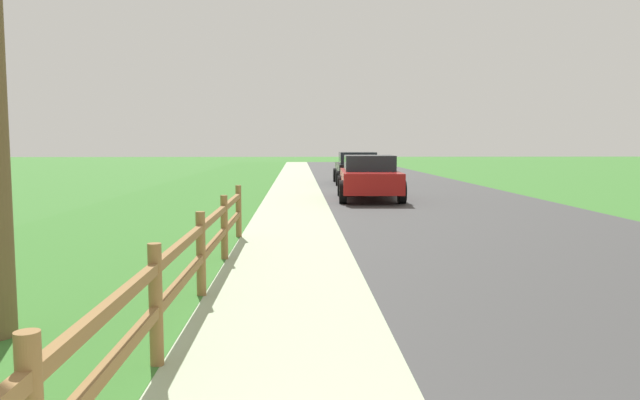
# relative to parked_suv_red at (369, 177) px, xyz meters

# --- Properties ---
(ground_plane) EXTENTS (120.00, 120.00, 0.00)m
(ground_plane) POSITION_rel_parked_suv_red_xyz_m (-1.42, 5.81, -0.73)
(ground_plane) COLOR #366F2A
(road_asphalt) EXTENTS (7.00, 66.00, 0.01)m
(road_asphalt) POSITION_rel_parked_suv_red_xyz_m (2.08, 7.81, -0.72)
(road_asphalt) COLOR #3B3B3B
(road_asphalt) RESTS_ON ground
(curb_concrete) EXTENTS (6.00, 66.00, 0.01)m
(curb_concrete) POSITION_rel_parked_suv_red_xyz_m (-4.42, 7.81, -0.72)
(curb_concrete) COLOR #A4B48F
(curb_concrete) RESTS_ON ground
(grass_verge) EXTENTS (5.00, 66.00, 0.00)m
(grass_verge) POSITION_rel_parked_suv_red_xyz_m (-5.92, 7.81, -0.72)
(grass_verge) COLOR #366F2A
(grass_verge) RESTS_ON ground
(rail_fence) EXTENTS (0.11, 11.44, 1.00)m
(rail_fence) POSITION_rel_parked_suv_red_xyz_m (-3.45, -13.51, -0.14)
(rail_fence) COLOR olive
(rail_fence) RESTS_ON ground
(parked_suv_red) EXTENTS (2.16, 4.47, 1.42)m
(parked_suv_red) POSITION_rel_parked_suv_red_xyz_m (0.00, 0.00, 0.00)
(parked_suv_red) COLOR maroon
(parked_suv_red) RESTS_ON ground
(parked_car_black) EXTENTS (2.09, 4.50, 1.43)m
(parked_car_black) POSITION_rel_parked_suv_red_xyz_m (0.36, 7.80, -0.02)
(parked_car_black) COLOR black
(parked_car_black) RESTS_ON ground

